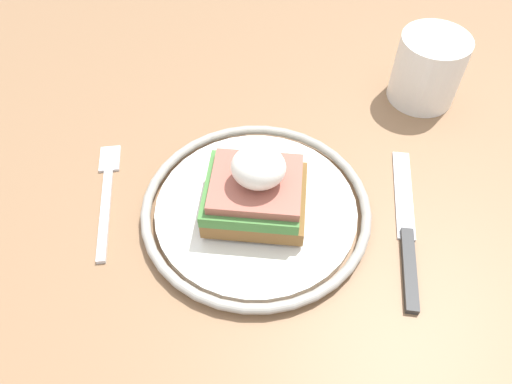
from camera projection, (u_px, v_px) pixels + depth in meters
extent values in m
cube|color=#846042|center=(221.00, 210.00, 0.54)|extent=(1.02, 0.90, 0.03)
cylinder|color=#846042|center=(53.00, 150.00, 1.10)|extent=(0.06, 0.06, 0.71)
cylinder|color=#846042|center=(472.00, 182.00, 1.04)|extent=(0.06, 0.06, 0.71)
cylinder|color=silver|center=(256.00, 210.00, 0.51)|extent=(0.21, 0.21, 0.01)
torus|color=gray|center=(256.00, 207.00, 0.51)|extent=(0.23, 0.23, 0.01)
cube|color=brown|center=(256.00, 199.00, 0.50)|extent=(0.10, 0.09, 0.02)
cube|color=#427A38|center=(253.00, 191.00, 0.48)|extent=(0.09, 0.09, 0.01)
cube|color=#9E5647|center=(256.00, 183.00, 0.47)|extent=(0.09, 0.07, 0.01)
ellipsoid|color=white|center=(258.00, 167.00, 0.45)|extent=(0.05, 0.05, 0.04)
cube|color=silver|center=(105.00, 213.00, 0.51)|extent=(0.03, 0.12, 0.00)
cube|color=silver|center=(110.00, 159.00, 0.56)|extent=(0.03, 0.04, 0.00)
cube|color=#2D2D2D|center=(409.00, 269.00, 0.47)|extent=(0.01, 0.09, 0.01)
cube|color=silver|center=(403.00, 194.00, 0.53)|extent=(0.02, 0.12, 0.00)
cylinder|color=white|center=(428.00, 69.00, 0.59)|extent=(0.08, 0.08, 0.08)
cylinder|color=gold|center=(437.00, 41.00, 0.56)|extent=(0.07, 0.07, 0.00)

